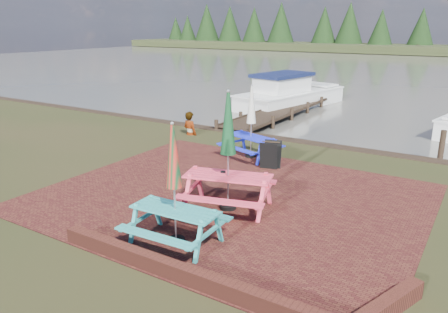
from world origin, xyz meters
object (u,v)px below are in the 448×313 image
Objects in this scene: picnic_table_red at (228,170)px; picnic_table_blue at (251,133)px; picnic_table_teal at (175,203)px; jetty at (279,112)px; person at (190,112)px; chalkboard at (271,155)px; boat_jetty at (289,96)px.

picnic_table_blue is (-1.53, 3.90, -0.15)m from picnic_table_red.
picnic_table_teal is at bearing -58.15° from picnic_table_blue.
picnic_table_teal is 13.44m from jetty.
jetty is (-3.81, 12.86, -0.73)m from picnic_table_teal.
picnic_table_red is at bearing 145.55° from person.
person reaches higher than chalkboard.
picnic_table_blue is (-1.53, 5.86, -0.03)m from picnic_table_teal.
person is at bearing -80.44° from boat_jetty.
person is (-5.00, 5.35, -0.07)m from picnic_table_red.
picnic_table_teal is at bearing -99.80° from chalkboard.
picnic_table_red reaches higher than picnic_table_teal.
jetty is 3.11m from boat_jetty.
person is (-0.41, -8.55, 0.48)m from boat_jetty.
picnic_table_teal is 2.87× the size of chalkboard.
jetty is (-2.28, 7.01, -0.70)m from picnic_table_blue.
picnic_table_red is at bearing -59.44° from boat_jetty.
boat_jetty is 8.58m from person.
person is (-5.00, 7.30, 0.05)m from picnic_table_teal.
jetty is at bearing 98.34° from chalkboard.
picnic_table_red is 0.37× the size of boat_jetty.
picnic_table_red is 3.28× the size of chalkboard.
boat_jetty is (-3.07, 10.00, -0.40)m from picnic_table_blue.
boat_jetty is (-4.59, 13.90, -0.55)m from picnic_table_red.
picnic_table_teal is at bearing -73.50° from jetty.
picnic_table_teal is 5.17m from chalkboard.
chalkboard is at bearing 166.91° from person.
boat_jetty is (-4.59, 15.86, -0.43)m from picnic_table_teal.
picnic_table_teal is 0.88× the size of picnic_table_red.
picnic_table_teal is 8.85m from person.
picnic_table_blue is 3.76m from person.
chalkboard is at bearing -56.69° from boat_jetty.
picnic_table_red reaches higher than chalkboard.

